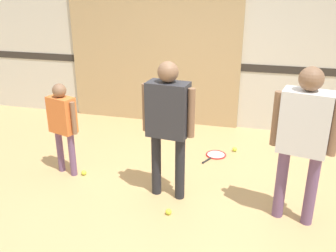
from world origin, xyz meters
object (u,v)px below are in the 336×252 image
person_student_left (62,120)px  racket_spare_on_floor (215,155)px  person_instructor (168,117)px  person_student_right (304,131)px  tennis_ball_by_spare_racket (235,149)px  tennis_ball_near_instructor (169,212)px  tennis_ball_stray_left (84,173)px

person_student_left → racket_spare_on_floor: 2.16m
person_instructor → person_student_right: size_ratio=0.97×
tennis_ball_by_spare_racket → tennis_ball_near_instructor: bearing=-107.1°
person_student_left → person_student_right: person_student_right is taller
tennis_ball_near_instructor → person_instructor: bearing=105.5°
tennis_ball_stray_left → person_instructor: bearing=-8.9°
tennis_ball_by_spare_racket → person_student_right: bearing=-64.2°
tennis_ball_near_instructor → person_student_left: bearing=159.2°
person_instructor → tennis_ball_by_spare_racket: size_ratio=23.76×
person_student_left → tennis_ball_by_spare_racket: size_ratio=18.02×
tennis_ball_near_instructor → tennis_ball_by_spare_racket: 1.83m
person_student_right → racket_spare_on_floor: 1.90m
person_student_right → tennis_ball_stray_left: person_student_right is taller
tennis_ball_stray_left → racket_spare_on_floor: bearing=32.3°
racket_spare_on_floor → person_student_right: bearing=62.2°
person_student_right → tennis_ball_stray_left: (-2.53, 0.31, -0.97)m
person_student_left → tennis_ball_by_spare_racket: bearing=47.8°
tennis_ball_near_instructor → racket_spare_on_floor: bearing=79.4°
person_instructor → person_student_left: size_ratio=1.32×
person_instructor → racket_spare_on_floor: size_ratio=3.12×
person_student_left → person_student_right: size_ratio=0.73×
person_instructor → tennis_ball_by_spare_racket: 1.79m
person_student_left → racket_spare_on_floor: bearing=46.2°
tennis_ball_by_spare_racket → tennis_ball_stray_left: (-1.80, -1.20, 0.00)m
person_student_left → tennis_ball_by_spare_racket: 2.46m
racket_spare_on_floor → tennis_ball_near_instructor: tennis_ball_near_instructor is taller
tennis_ball_near_instructor → tennis_ball_by_spare_racket: (0.54, 1.75, 0.00)m
racket_spare_on_floor → tennis_ball_stray_left: 1.84m
person_instructor → tennis_ball_stray_left: size_ratio=23.76×
person_instructor → tennis_ball_by_spare_racket: bearing=71.2°
person_instructor → racket_spare_on_floor: (0.39, 1.16, -0.96)m
person_student_left → tennis_ball_stray_left: (0.23, -0.01, -0.70)m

